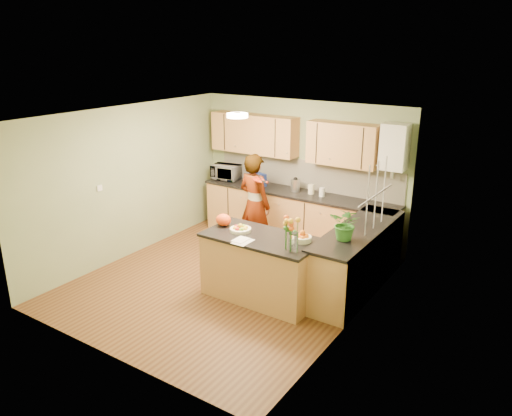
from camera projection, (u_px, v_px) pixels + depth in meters
The scene contains 28 objects.
floor at pixel (228, 282), 7.53m from camera, with size 4.50×4.50×0.00m, color #522F17.
ceiling at pixel (224, 115), 6.74m from camera, with size 4.00×4.50×0.02m, color white.
wall_back at pixel (301, 171), 8.92m from camera, with size 4.00×0.02×2.50m, color gray.
wall_front at pixel (101, 257), 5.36m from camera, with size 4.00×0.02×2.50m, color gray.
wall_left at pixel (128, 182), 8.18m from camera, with size 0.02×4.50×2.50m, color gray.
wall_right at pixel (358, 231), 6.09m from camera, with size 0.02×4.50×2.50m, color gray.
back_counter at pixel (297, 217), 8.87m from camera, with size 3.64×0.62×0.94m.
right_counter at pixel (357, 259), 7.17m from camera, with size 0.62×2.24×0.94m.
splashback at pixel (306, 174), 8.87m from camera, with size 3.60×0.02×0.52m, color white.
upper_cabinets at pixel (289, 138), 8.68m from camera, with size 3.20×0.34×0.70m.
boiler at pixel (395, 147), 7.70m from camera, with size 0.40×0.30×0.86m.
window_right at pixel (376, 195), 6.48m from camera, with size 0.01×1.30×1.05m.
light_switch at pixel (100, 188), 7.68m from camera, with size 0.02×0.09×0.09m, color white.
ceiling_lamp at pixel (237, 115), 6.99m from camera, with size 0.30×0.30×0.07m.
peninsula_island at pixel (261, 267), 6.95m from camera, with size 1.61×0.82×0.92m.
fruit_dish at pixel (240, 228), 6.97m from camera, with size 0.30×0.30×0.10m.
orange_bowl at pixel (302, 237), 6.61m from camera, with size 0.25×0.25×0.14m.
flower_vase at pixel (294, 225), 6.24m from camera, with size 0.28×0.28×0.52m.
orange_bag at pixel (223, 220), 7.17m from camera, with size 0.23×0.20×0.18m, color #EF4813.
papers at pixel (243, 241), 6.62m from camera, with size 0.21×0.28×0.01m, color white.
violinist at pixel (255, 205), 8.30m from camera, with size 0.63×0.41×1.73m, color tan.
violin at pixel (257, 179), 7.85m from camera, with size 0.53×0.21×0.11m, color #561305, non-canonical shape.
microwave at pixel (226, 172), 9.49m from camera, with size 0.51×0.35×0.28m, color white.
blue_box at pixel (258, 180), 9.09m from camera, with size 0.28×0.21×0.23m, color navy.
kettle at pixel (295, 185), 8.73m from camera, with size 0.16×0.16×0.30m.
jar_cream at pixel (311, 189), 8.60m from camera, with size 0.11×0.11×0.17m, color #F9F0C7.
jar_white at pixel (322, 192), 8.46m from camera, with size 0.10×0.10×0.15m, color white.
potted_plant at pixel (346, 224), 6.56m from camera, with size 0.41×0.36×0.46m, color #307226.
Camera 1 is at (4.09, -5.43, 3.45)m, focal length 35.00 mm.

